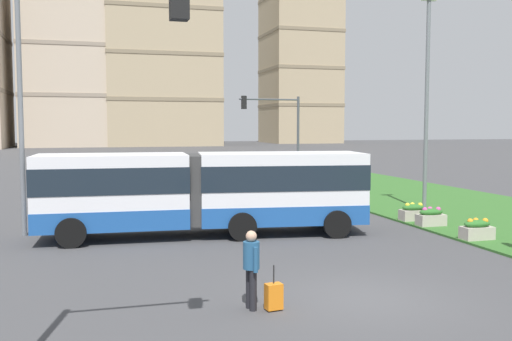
# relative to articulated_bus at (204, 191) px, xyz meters

# --- Properties ---
(ground_plane) EXTENTS (260.00, 260.00, 0.00)m
(ground_plane) POSITION_rel_articulated_bus_xyz_m (2.17, -8.51, -1.65)
(ground_plane) COLOR #424244
(grass_median) EXTENTS (10.00, 70.00, 0.08)m
(grass_median) POSITION_rel_articulated_bus_xyz_m (13.28, 1.49, -1.61)
(grass_median) COLOR #336628
(grass_median) RESTS_ON ground_plane
(articulated_bus) EXTENTS (11.99, 3.71, 3.00)m
(articulated_bus) POSITION_rel_articulated_bus_xyz_m (0.00, 0.00, 0.00)
(articulated_bus) COLOR white
(articulated_bus) RESTS_ON ground
(car_maroon_sedan) EXTENTS (4.54, 2.33, 1.58)m
(car_maroon_sedan) POSITION_rel_articulated_bus_xyz_m (-3.87, 15.55, -0.90)
(car_maroon_sedan) COLOR maroon
(car_maroon_sedan) RESTS_ON ground
(pedestrian_crossing) EXTENTS (0.36, 0.58, 1.74)m
(pedestrian_crossing) POSITION_rel_articulated_bus_xyz_m (-0.56, -8.56, -0.65)
(pedestrian_crossing) COLOR black
(pedestrian_crossing) RESTS_ON ground
(rolling_suitcase) EXTENTS (0.39, 0.29, 0.97)m
(rolling_suitcase) POSITION_rel_articulated_bus_xyz_m (-0.11, -8.76, -1.34)
(rolling_suitcase) COLOR orange
(rolling_suitcase) RESTS_ON ground
(flower_planter_1) EXTENTS (1.10, 0.56, 0.74)m
(flower_planter_1) POSITION_rel_articulated_bus_xyz_m (8.88, -3.61, -1.23)
(flower_planter_1) COLOR #B7AD9E
(flower_planter_1) RESTS_ON grass_median
(flower_planter_2) EXTENTS (1.10, 0.56, 0.74)m
(flower_planter_2) POSITION_rel_articulated_bus_xyz_m (8.88, -0.78, -1.23)
(flower_planter_2) COLOR #B7AD9E
(flower_planter_2) RESTS_ON grass_median
(flower_planter_3) EXTENTS (1.10, 0.56, 0.74)m
(flower_planter_3) POSITION_rel_articulated_bus_xyz_m (8.88, 0.52, -1.23)
(flower_planter_3) COLOR #B7AD9E
(flower_planter_3) RESTS_ON grass_median
(traffic_light_near_left) EXTENTS (3.21, 0.28, 6.41)m
(traffic_light_near_left) POSITION_rel_articulated_bus_xyz_m (-4.37, -11.51, 2.68)
(traffic_light_near_left) COLOR #474C51
(traffic_light_near_left) RESTS_ON ground
(traffic_light_far_right) EXTENTS (3.88, 0.28, 5.80)m
(traffic_light_far_right) POSITION_rel_articulated_bus_xyz_m (7.20, 13.49, 2.36)
(traffic_light_far_right) COLOR #474C51
(traffic_light_far_right) RESTS_ON ground
(streetlight_left) EXTENTS (0.70, 0.28, 9.47)m
(streetlight_left) POSITION_rel_articulated_bus_xyz_m (-6.33, 1.77, 3.53)
(streetlight_left) COLOR slate
(streetlight_left) RESTS_ON ground
(streetlight_median) EXTENTS (0.70, 0.28, 9.80)m
(streetlight_median) POSITION_rel_articulated_bus_xyz_m (10.78, 2.73, 3.70)
(streetlight_median) COLOR slate
(streetlight_median) RESTS_ON ground
(apartment_tower_westcentre) EXTENTS (18.05, 17.35, 54.94)m
(apartment_tower_westcentre) POSITION_rel_articulated_bus_xyz_m (-8.11, 96.57, 25.84)
(apartment_tower_westcentre) COLOR #C6B299
(apartment_tower_westcentre) RESTS_ON ground
(apartment_tower_centre) EXTENTS (21.95, 16.06, 51.49)m
(apartment_tower_centre) POSITION_rel_articulated_bus_xyz_m (9.27, 95.65, 24.11)
(apartment_tower_centre) COLOR tan
(apartment_tower_centre) RESTS_ON ground
(apartment_tower_eastcentre) EXTENTS (15.54, 16.40, 40.90)m
(apartment_tower_eastcentre) POSITION_rel_articulated_bus_xyz_m (42.11, 105.58, 18.82)
(apartment_tower_eastcentre) COLOR tan
(apartment_tower_eastcentre) RESTS_ON ground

